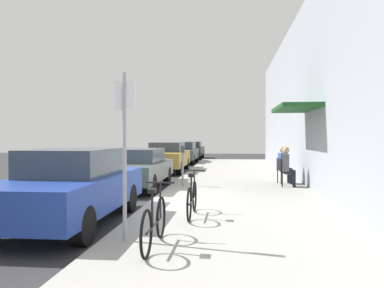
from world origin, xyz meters
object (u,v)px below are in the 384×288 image
parked_car_0 (72,186)px  seated_patron_1 (284,163)px  parked_car_3 (183,152)px  parking_meter (183,163)px  bicycle_0 (154,223)px  bicycle_1 (192,199)px  parked_car_1 (137,168)px  parked_car_2 (167,157)px  cafe_chair_1 (282,169)px  cafe_chair_0 (286,171)px  street_sign (125,143)px  parked_car_4 (191,150)px  seated_patron_0 (288,165)px

parked_car_0 → seated_patron_1: 7.90m
parked_car_3 → parking_meter: (1.55, -12.18, 0.16)m
bicycle_0 → bicycle_1: same height
parked_car_1 → parked_car_2: 6.08m
parking_meter → cafe_chair_1: size_ratio=1.52×
bicycle_0 → cafe_chair_0: (2.88, 7.13, 0.14)m
parked_car_0 → parked_car_2: bearing=90.0°
parked_car_1 → parked_car_2: size_ratio=1.00×
seated_patron_1 → parked_car_0: bearing=-129.0°
bicycle_0 → cafe_chair_1: 8.43m
parking_meter → bicycle_0: 7.01m
seated_patron_1 → parked_car_2: bearing=134.0°
bicycle_1 → street_sign: bearing=-114.1°
cafe_chair_1 → seated_patron_1: 0.20m
parked_car_0 → seated_patron_1: bearing=51.0°
parked_car_3 → parked_car_4: (0.00, 5.48, -0.01)m
bicycle_0 → seated_patron_1: 8.47m
bicycle_0 → seated_patron_0: size_ratio=1.33×
parked_car_3 → cafe_chair_1: size_ratio=5.06×
parking_meter → bicycle_1: (0.80, -4.77, -0.41)m
seated_patron_0 → cafe_chair_1: seated_patron_0 is taller
parking_meter → bicycle_0: size_ratio=0.77×
cafe_chair_1 → bicycle_1: bearing=-114.1°
parking_meter → seated_patron_1: 3.55m
parked_car_3 → seated_patron_1: bearing=-66.1°
parked_car_1 → seated_patron_0: size_ratio=3.41×
parked_car_1 → cafe_chair_1: parked_car_1 is taller
parked_car_0 → parked_car_2: (0.00, 11.28, -0.00)m
seated_patron_1 → cafe_chair_0: bearing=-94.2°
seated_patron_0 → seated_patron_1: bearing=90.0°
bicycle_0 → seated_patron_1: (2.94, 7.93, 0.34)m
bicycle_1 → seated_patron_0: bearing=61.9°
parking_meter → cafe_chair_1: parking_meter is taller
parked_car_0 → cafe_chair_1: bearing=51.3°
parked_car_2 → bicycle_0: bearing=-81.2°
street_sign → cafe_chair_1: size_ratio=2.99×
bicycle_1 → cafe_chair_0: size_ratio=1.97×
parked_car_0 → bicycle_0: size_ratio=2.57×
parking_meter → cafe_chair_1: bearing=15.6°
cafe_chair_1 → street_sign: bearing=-114.1°
parked_car_0 → cafe_chair_0: (4.91, 5.34, -0.14)m
parking_meter → parked_car_2: bearing=104.3°
bicycle_0 → cafe_chair_0: bicycle_0 is taller
bicycle_0 → cafe_chair_0: bearing=68.0°
parked_car_4 → bicycle_1: size_ratio=2.57×
parked_car_1 → cafe_chair_1: size_ratio=5.06×
street_sign → bicycle_0: bearing=-30.3°
parked_car_1 → bicycle_1: (2.35, -4.79, -0.22)m
parked_car_3 → bicycle_0: (2.03, -19.17, -0.25)m
parked_car_4 → street_sign: (1.50, -24.34, 0.92)m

